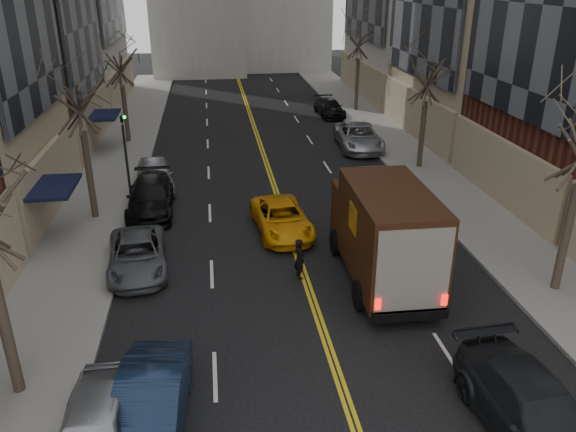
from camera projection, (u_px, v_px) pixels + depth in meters
name	position (u px, v px, depth m)	size (l,w,h in m)	color
sidewalk_left	(113.00, 170.00, 32.61)	(4.00, 66.00, 0.15)	slate
sidewalk_right	(411.00, 157.00, 34.90)	(4.00, 66.00, 0.15)	slate
tree_lf_mid	(75.00, 76.00, 23.67)	(3.20, 3.20, 8.91)	#382D23
tree_lf_far	(118.00, 51.00, 35.71)	(3.20, 3.20, 8.12)	#382D23
tree_rt_mid	(429.00, 61.00, 30.63)	(3.20, 3.20, 8.32)	#382D23
tree_rt_far	(360.00, 26.00, 44.02)	(3.20, 3.20, 9.11)	#382D23
traffic_signal	(125.00, 148.00, 27.17)	(0.29, 0.26, 4.70)	black
ups_truck	(384.00, 233.00, 20.39)	(2.96, 6.98, 3.79)	black
observer_sedan	(535.00, 414.00, 13.60)	(2.53, 5.56, 1.58)	black
taxi	(282.00, 218.00, 24.75)	(2.20, 4.77, 1.33)	orange
pedestrian	(299.00, 259.00, 20.97)	(0.58, 0.38, 1.60)	black
parked_lf_b	(150.00, 407.00, 13.86)	(1.63, 4.68, 1.54)	#101D34
parked_lf_c	(137.00, 255.00, 21.57)	(2.15, 4.67, 1.30)	#505358
parked_lf_d	(151.00, 197.00, 26.86)	(2.11, 5.19, 1.51)	black
parked_lf_e	(155.00, 175.00, 29.69)	(1.84, 4.58, 1.56)	#B0B2B8
parked_rt_a	(378.00, 183.00, 28.88)	(1.40, 4.01, 1.32)	#4A4B51
parked_rt_b	(359.00, 137.00, 36.55)	(2.61, 5.66, 1.57)	#AFB1B7
parked_rt_c	(329.00, 108.00, 45.05)	(1.84, 4.52, 1.31)	black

